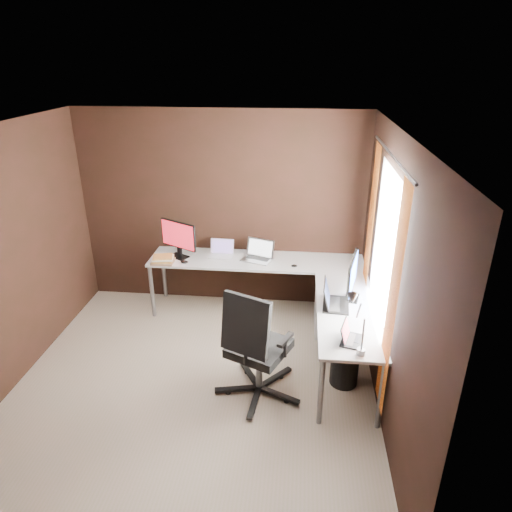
{
  "coord_description": "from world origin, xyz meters",
  "views": [
    {
      "loc": [
        0.99,
        -3.62,
        3.07
      ],
      "look_at": [
        0.53,
        0.95,
        1.02
      ],
      "focal_mm": 32.0,
      "sensor_mm": 36.0,
      "label": 1
    }
  ],
  "objects_px": {
    "book_stack": "(163,259)",
    "wastebasket": "(344,369)",
    "drawer_pedestal": "(333,308)",
    "laptop_black_big": "(333,300)",
    "monitor_right": "(352,276)",
    "laptop_black_small": "(349,337)",
    "laptop_silver": "(258,255)",
    "monitor_left": "(178,237)",
    "desk_lamp": "(356,316)",
    "laptop_white": "(222,252)",
    "office_chair": "(257,365)"
  },
  "relations": [
    {
      "from": "book_stack",
      "to": "monitor_right",
      "type": "bearing_deg",
      "value": -16.98
    },
    {
      "from": "monitor_right",
      "to": "laptop_black_big",
      "type": "height_order",
      "value": "monitor_right"
    },
    {
      "from": "laptop_black_big",
      "to": "office_chair",
      "type": "distance_m",
      "value": 1.0
    },
    {
      "from": "laptop_white",
      "to": "monitor_right",
      "type": "bearing_deg",
      "value": -29.3
    },
    {
      "from": "laptop_white",
      "to": "laptop_silver",
      "type": "height_order",
      "value": "laptop_silver"
    },
    {
      "from": "monitor_right",
      "to": "laptop_black_small",
      "type": "relative_size",
      "value": 1.9
    },
    {
      "from": "drawer_pedestal",
      "to": "laptop_black_big",
      "type": "relative_size",
      "value": 1.54
    },
    {
      "from": "laptop_black_small",
      "to": "wastebasket",
      "type": "bearing_deg",
      "value": 10.83
    },
    {
      "from": "drawer_pedestal",
      "to": "wastebasket",
      "type": "distance_m",
      "value": 0.99
    },
    {
      "from": "monitor_right",
      "to": "desk_lamp",
      "type": "height_order",
      "value": "desk_lamp"
    },
    {
      "from": "laptop_black_small",
      "to": "drawer_pedestal",
      "type": "bearing_deg",
      "value": 17.13
    },
    {
      "from": "drawer_pedestal",
      "to": "book_stack",
      "type": "relative_size",
      "value": 2.13
    },
    {
      "from": "drawer_pedestal",
      "to": "laptop_black_big",
      "type": "bearing_deg",
      "value": -96.1
    },
    {
      "from": "book_stack",
      "to": "wastebasket",
      "type": "bearing_deg",
      "value": -27.58
    },
    {
      "from": "monitor_right",
      "to": "wastebasket",
      "type": "relative_size",
      "value": 1.7
    },
    {
      "from": "book_stack",
      "to": "wastebasket",
      "type": "xyz_separation_m",
      "value": [
        2.15,
        -1.12,
        -0.61
      ]
    },
    {
      "from": "laptop_black_big",
      "to": "office_chair",
      "type": "bearing_deg",
      "value": 131.6
    },
    {
      "from": "drawer_pedestal",
      "to": "desk_lamp",
      "type": "distance_m",
      "value": 1.63
    },
    {
      "from": "drawer_pedestal",
      "to": "laptop_black_big",
      "type": "height_order",
      "value": "laptop_black_big"
    },
    {
      "from": "book_stack",
      "to": "laptop_black_small",
      "type": "bearing_deg",
      "value": -34.4
    },
    {
      "from": "laptop_black_small",
      "to": "wastebasket",
      "type": "relative_size",
      "value": 0.89
    },
    {
      "from": "drawer_pedestal",
      "to": "laptop_black_small",
      "type": "height_order",
      "value": "laptop_black_small"
    },
    {
      "from": "laptop_black_big",
      "to": "book_stack",
      "type": "xyz_separation_m",
      "value": [
        -2.01,
        0.84,
        -0.01
      ]
    },
    {
      "from": "laptop_silver",
      "to": "desk_lamp",
      "type": "height_order",
      "value": "desk_lamp"
    },
    {
      "from": "wastebasket",
      "to": "desk_lamp",
      "type": "bearing_deg",
      "value": -91.03
    },
    {
      "from": "monitor_left",
      "to": "monitor_right",
      "type": "height_order",
      "value": "monitor_left"
    },
    {
      "from": "book_stack",
      "to": "desk_lamp",
      "type": "bearing_deg",
      "value": -36.5
    },
    {
      "from": "laptop_black_small",
      "to": "desk_lamp",
      "type": "height_order",
      "value": "desk_lamp"
    },
    {
      "from": "laptop_silver",
      "to": "laptop_black_big",
      "type": "distance_m",
      "value": 1.36
    },
    {
      "from": "laptop_white",
      "to": "laptop_black_small",
      "type": "relative_size",
      "value": 1.06
    },
    {
      "from": "drawer_pedestal",
      "to": "laptop_white",
      "type": "bearing_deg",
      "value": 163.01
    },
    {
      "from": "laptop_black_big",
      "to": "book_stack",
      "type": "distance_m",
      "value": 2.18
    },
    {
      "from": "monitor_right",
      "to": "laptop_silver",
      "type": "height_order",
      "value": "monitor_right"
    },
    {
      "from": "laptop_white",
      "to": "desk_lamp",
      "type": "xyz_separation_m",
      "value": [
        1.47,
        -1.87,
        0.3
      ]
    },
    {
      "from": "monitor_left",
      "to": "book_stack",
      "type": "distance_m",
      "value": 0.33
    },
    {
      "from": "laptop_black_small",
      "to": "desk_lamp",
      "type": "distance_m",
      "value": 0.33
    },
    {
      "from": "monitor_right",
      "to": "laptop_black_small",
      "type": "bearing_deg",
      "value": -172.77
    },
    {
      "from": "laptop_black_big",
      "to": "desk_lamp",
      "type": "distance_m",
      "value": 0.82
    },
    {
      "from": "monitor_right",
      "to": "laptop_black_big",
      "type": "bearing_deg",
      "value": 142.78
    },
    {
      "from": "laptop_white",
      "to": "wastebasket",
      "type": "bearing_deg",
      "value": -40.91
    },
    {
      "from": "wastebasket",
      "to": "drawer_pedestal",
      "type": "bearing_deg",
      "value": 94.11
    },
    {
      "from": "laptop_black_big",
      "to": "wastebasket",
      "type": "relative_size",
      "value": 1.2
    },
    {
      "from": "drawer_pedestal",
      "to": "laptop_black_small",
      "type": "relative_size",
      "value": 2.07
    },
    {
      "from": "monitor_right",
      "to": "laptop_silver",
      "type": "relative_size",
      "value": 1.3
    },
    {
      "from": "monitor_right",
      "to": "laptop_black_big",
      "type": "distance_m",
      "value": 0.33
    },
    {
      "from": "desk_lamp",
      "to": "office_chair",
      "type": "relative_size",
      "value": 0.46
    },
    {
      "from": "wastebasket",
      "to": "laptop_white",
      "type": "bearing_deg",
      "value": 136.43
    },
    {
      "from": "laptop_black_small",
      "to": "office_chair",
      "type": "bearing_deg",
      "value": 100.19
    },
    {
      "from": "book_stack",
      "to": "laptop_white",
      "type": "bearing_deg",
      "value": 22.4
    },
    {
      "from": "monitor_left",
      "to": "laptop_silver",
      "type": "height_order",
      "value": "monitor_left"
    }
  ]
}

